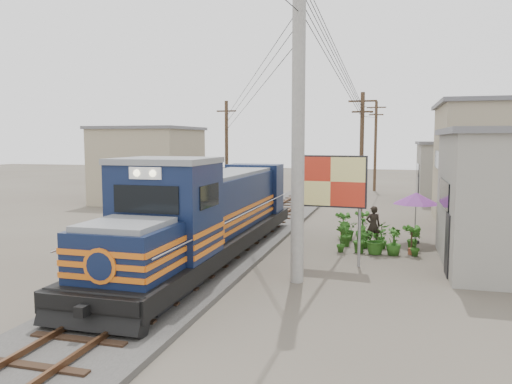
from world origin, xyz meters
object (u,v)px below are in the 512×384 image
(locomotive, at_px, (208,217))
(market_umbrella, at_px, (416,199))
(vendor, at_px, (373,226))
(billboard, at_px, (331,184))

(locomotive, bearing_deg, market_umbrella, 36.31)
(locomotive, height_order, market_umbrella, locomotive)
(market_umbrella, relative_size, vendor, 1.48)
(billboard, relative_size, market_umbrella, 1.57)
(locomotive, distance_m, vendor, 7.11)
(market_umbrella, bearing_deg, billboard, -123.37)
(billboard, distance_m, market_umbrella, 5.55)
(billboard, distance_m, vendor, 4.37)
(locomotive, bearing_deg, vendor, 38.46)
(locomotive, xyz_separation_m, market_umbrella, (7.21, 5.30, 0.26))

